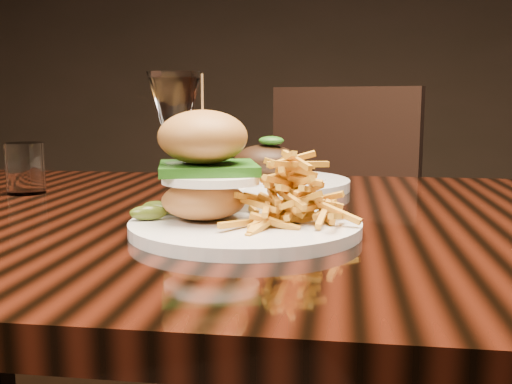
# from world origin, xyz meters

# --- Properties ---
(dining_table) EXTENTS (1.60, 0.90, 0.75)m
(dining_table) POSITION_xyz_m (0.00, 0.00, 0.67)
(dining_table) COLOR black
(dining_table) RESTS_ON ground
(burger_plate) EXTENTS (0.29, 0.29, 0.20)m
(burger_plate) POSITION_xyz_m (-0.06, -0.12, 0.80)
(burger_plate) COLOR silver
(burger_plate) RESTS_ON dining_table
(ramekin) EXTENTS (0.10, 0.10, 0.04)m
(ramekin) POSITION_xyz_m (-0.04, -0.03, 0.77)
(ramekin) COLOR silver
(ramekin) RESTS_ON dining_table
(wine_glass) EXTENTS (0.07, 0.07, 0.20)m
(wine_glass) POSITION_xyz_m (-0.16, -0.06, 0.90)
(wine_glass) COLOR white
(wine_glass) RESTS_ON dining_table
(water_tumbler) EXTENTS (0.07, 0.07, 0.09)m
(water_tumbler) POSITION_xyz_m (-0.49, 0.13, 0.79)
(water_tumbler) COLOR white
(water_tumbler) RESTS_ON dining_table
(far_dish) EXTENTS (0.31, 0.31, 0.10)m
(far_dish) POSITION_xyz_m (-0.08, 0.24, 0.77)
(far_dish) COLOR silver
(far_dish) RESTS_ON dining_table
(chair_far) EXTENTS (0.59, 0.59, 0.95)m
(chair_far) POSITION_xyz_m (0.03, 0.89, 0.54)
(chair_far) COLOR black
(chair_far) RESTS_ON ground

